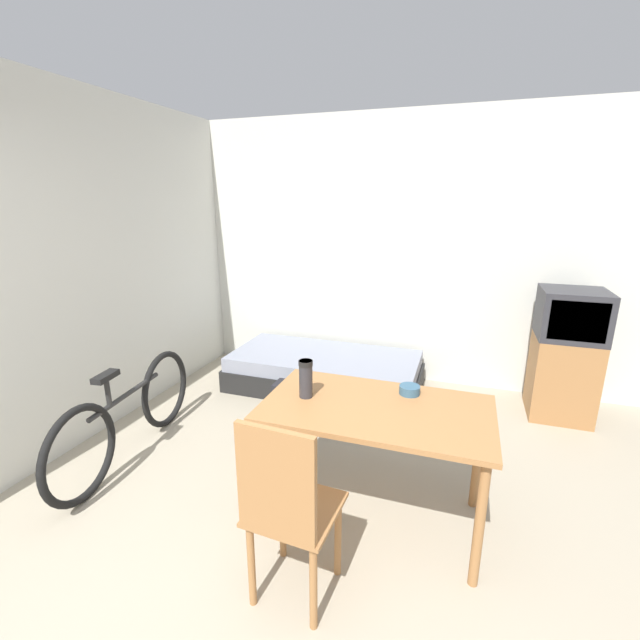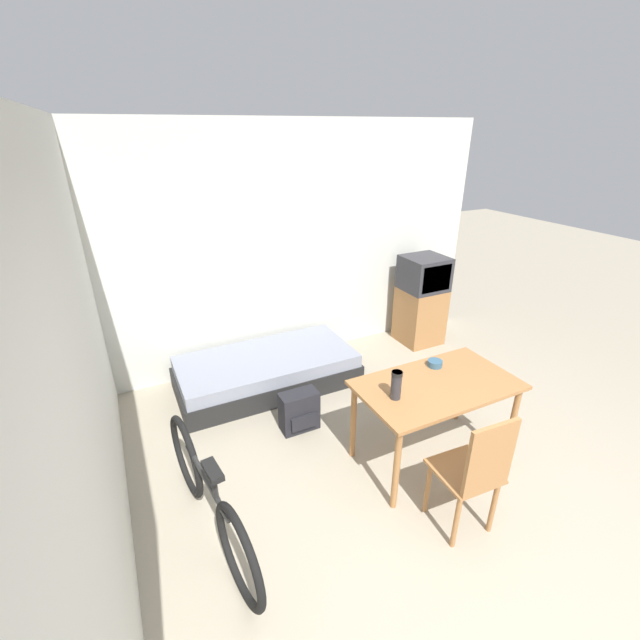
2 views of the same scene
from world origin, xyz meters
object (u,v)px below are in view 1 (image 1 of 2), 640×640
Objects in this scene: dining_table at (376,420)px; backpack at (295,406)px; wooden_chair at (286,507)px; thermos_flask at (306,377)px; bicycle at (129,416)px; tv at (565,354)px; mate_bowl at (410,390)px; daybed at (325,371)px.

dining_table is 3.29× the size of backpack.
wooden_chair is 2.53× the size of backpack.
thermos_flask is (-0.42, -0.01, 0.22)m from dining_table.
wooden_chair is 1.78m from bicycle.
backpack is at bearing -155.55° from tv.
tv reaches higher than mate_bowl.
dining_table is 0.76m from wooden_chair.
wooden_chair is 0.78m from thermos_flask.
backpack is (-0.59, 1.54, -0.36)m from wooden_chair.
daybed is at bearing 117.20° from dining_table.
mate_bowl is (0.16, 0.22, 0.12)m from dining_table.
bicycle reaches higher than daybed.
bicycle is at bearing 154.63° from wooden_chair.
tv is 2.52m from thermos_flask.
bicycle is at bearing -175.13° from mate_bowl.
mate_bowl is at bearing 4.87° from bicycle.
daybed is 4.91× the size of backpack.
bicycle is 4.17× the size of backpack.
bicycle is (-3.15, -1.76, -0.24)m from tv.
daybed is at bearing -176.40° from tv.
wooden_chair is (0.61, -2.38, 0.37)m from daybed.
bicycle is (-1.85, 0.05, -0.32)m from dining_table.
wooden_chair reaches higher than thermos_flask.
wooden_chair is at bearing -109.82° from dining_table.
wooden_chair is 1.04m from mate_bowl.
tv is at bearing 24.45° from backpack.
backpack is at bearing 38.02° from bicycle.
thermos_flask is at bearing -63.40° from backpack.
dining_table is at bearing -125.62° from tv.
daybed is 1.18× the size of bicycle.
thermos_flask is 1.84× the size of mate_bowl.
mate_bowl is (0.58, 0.24, -0.10)m from thermos_flask.
dining_table is (-1.30, -1.81, 0.08)m from tv.
thermos_flask is (0.44, -1.69, 0.69)m from daybed.
daybed is 2.48m from wooden_chair.
thermos_flask is (-1.72, -1.82, 0.30)m from tv.
tv is 0.89× the size of dining_table.
tv is at bearing 54.38° from dining_table.
tv reaches higher than wooden_chair.
tv is (2.16, 0.14, 0.40)m from daybed.
daybed is 1.94× the size of wooden_chair.
wooden_chair is at bearing -113.85° from mate_bowl.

